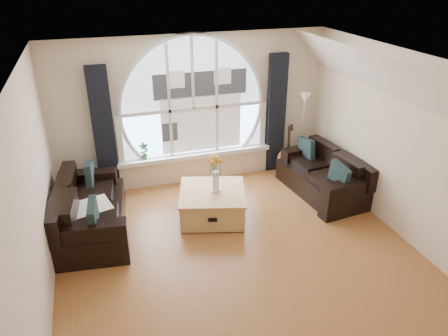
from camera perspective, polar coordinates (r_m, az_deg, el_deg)
ground at (r=6.07m, az=2.66°, el=-12.55°), size 5.00×5.50×0.01m
ceiling at (r=4.87m, az=3.32°, el=13.11°), size 5.00×5.50×0.01m
wall_back at (r=7.77m, az=-4.21°, el=7.73°), size 5.00×0.01×2.70m
wall_left at (r=5.12m, az=-24.39°, el=-4.98°), size 0.01×5.50×2.70m
wall_right at (r=6.58m, az=23.82°, el=1.99°), size 0.01×5.50×2.70m
attic_slope at (r=6.08m, az=23.34°, el=10.29°), size 0.92×5.50×0.72m
arched_window at (r=7.66m, az=-4.22°, el=9.61°), size 2.60×0.06×2.15m
window_sill at (r=7.99m, az=-3.84°, el=1.78°), size 2.90×0.22×0.08m
window_frame at (r=7.63m, az=-4.16°, el=9.55°), size 2.76×0.08×2.15m
neighbor_house at (r=7.72m, az=-3.07°, el=8.80°), size 1.70×0.02×1.50m
curtain_left at (r=7.54m, az=-15.85°, el=4.57°), size 0.35×0.12×2.30m
curtain_right at (r=8.23m, az=7.00°, el=7.19°), size 0.35×0.12×2.30m
sofa_left at (r=6.77m, az=-17.50°, el=-5.31°), size 1.16×1.98×0.83m
sofa_right at (r=7.72m, az=13.12°, el=-0.67°), size 1.06×1.82×0.77m
coffee_chest at (r=6.91m, az=-1.56°, el=-4.68°), size 1.29×1.29×0.51m
throw_blanket at (r=6.53m, az=-17.22°, el=-5.47°), size 0.68×0.68×0.10m
vase_flowers at (r=6.63m, az=-1.14°, el=-0.16°), size 0.24×0.24×0.70m
floor_lamp at (r=8.26m, az=10.43°, el=4.44°), size 0.24×0.24×1.60m
guitar at (r=8.27m, az=8.47°, el=2.59°), size 0.41×0.32×1.06m
potted_plant at (r=7.76m, az=-10.70°, el=2.24°), size 0.19×0.15×0.33m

